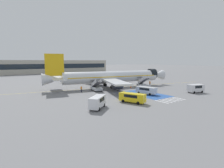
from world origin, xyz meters
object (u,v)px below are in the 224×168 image
at_px(airliner, 111,77).
at_px(service_van_3, 196,88).
at_px(service_van_1, 146,90).
at_px(ground_crew_1, 150,83).
at_px(service_van_0, 97,101).
at_px(boarding_stairs_forward, 143,84).
at_px(fuel_tanker, 72,78).
at_px(terminal_building, 54,67).
at_px(boarding_stairs_aft, 96,88).
at_px(traffic_cone_0, 131,87).
at_px(ground_crew_2, 81,89).
at_px(ground_crew_0, 118,86).
at_px(service_van_2, 132,97).

height_order(airliner, service_van_3, airliner).
bearing_deg(service_van_1, ground_crew_1, -154.07).
relative_size(service_van_0, service_van_3, 1.00).
relative_size(airliner, ground_crew_1, 22.91).
xyz_separation_m(boarding_stairs_forward, fuel_tanker, (-13.82, 26.24, 0.88)).
distance_m(airliner, terminal_building, 81.63).
distance_m(boarding_stairs_forward, boarding_stairs_aft, 16.11).
bearing_deg(fuel_tanker, service_van_3, 18.98).
distance_m(service_van_3, traffic_cone_0, 18.89).
bearing_deg(fuel_tanker, ground_crew_1, 30.03).
distance_m(airliner, service_van_1, 15.14).
distance_m(airliner, boarding_stairs_aft, 8.29).
bearing_deg(boarding_stairs_forward, traffic_cone_0, 162.44).
distance_m(boarding_stairs_forward, service_van_1, 11.81).
bearing_deg(service_van_3, boarding_stairs_forward, -148.46).
bearing_deg(service_van_1, ground_crew_2, -59.09).
relative_size(boarding_stairs_aft, ground_crew_1, 3.02).
height_order(ground_crew_0, terminal_building, terminal_building).
distance_m(service_van_3, ground_crew_2, 31.16).
relative_size(fuel_tanker, service_van_2, 1.59).
relative_size(service_van_2, traffic_cone_0, 8.26).
height_order(fuel_tanker, terminal_building, terminal_building).
relative_size(ground_crew_2, traffic_cone_0, 2.48).
relative_size(service_van_2, terminal_building, 0.07).
bearing_deg(boarding_stairs_aft, service_van_1, -45.19).
height_order(service_van_1, ground_crew_1, service_van_1).
bearing_deg(ground_crew_2, fuel_tanker, -70.59).
relative_size(airliner, service_van_1, 7.47).
bearing_deg(service_van_0, service_van_3, -133.35).
height_order(ground_crew_1, terminal_building, terminal_building).
xyz_separation_m(boarding_stairs_aft, ground_crew_1, (19.87, -2.20, 0.11)).
bearing_deg(service_van_2, traffic_cone_0, -152.10).
relative_size(fuel_tanker, traffic_cone_0, 13.16).
distance_m(traffic_cone_0, terminal_building, 85.64).
xyz_separation_m(boarding_stairs_forward, ground_crew_2, (-20.18, 3.84, -0.01)).
relative_size(boarding_stairs_forward, fuel_tanker, 0.61).
bearing_deg(service_van_3, boarding_stairs_aft, -117.14).
distance_m(service_van_0, service_van_2, 8.08).
relative_size(service_van_2, service_van_3, 1.21).
xyz_separation_m(boarding_stairs_forward, traffic_cone_0, (-3.63, 1.98, -0.65)).
xyz_separation_m(ground_crew_2, traffic_cone_0, (16.55, -1.87, -0.64)).
bearing_deg(service_van_1, terminal_building, -106.76).
height_order(service_van_0, ground_crew_2, service_van_0).
height_order(ground_crew_2, terminal_building, terminal_building).
bearing_deg(service_van_1, boarding_stairs_forward, -144.94).
xyz_separation_m(airliner, service_van_2, (-8.58, -19.90, -2.22)).
distance_m(boarding_stairs_forward, service_van_2, 21.95).
bearing_deg(service_van_1, traffic_cone_0, -124.65).
bearing_deg(service_van_2, service_van_3, 155.24).
bearing_deg(fuel_tanker, boarding_stairs_aft, -10.08).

